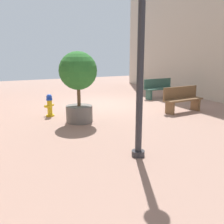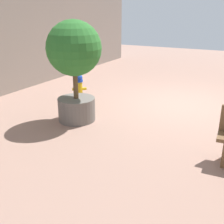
% 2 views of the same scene
% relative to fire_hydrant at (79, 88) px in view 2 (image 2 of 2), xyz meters
% --- Properties ---
extents(ground_plane, '(23.40, 23.40, 0.00)m').
position_rel_fire_hydrant_xyz_m(ground_plane, '(-2.53, -1.08, -0.39)').
color(ground_plane, '#9E7A6B').
extents(fire_hydrant, '(0.36, 0.35, 0.79)m').
position_rel_fire_hydrant_xyz_m(fire_hydrant, '(0.00, 0.00, 0.00)').
color(fire_hydrant, gold).
rests_on(fire_hydrant, ground_plane).
extents(planter_tree, '(1.19, 1.19, 2.24)m').
position_rel_fire_hydrant_xyz_m(planter_tree, '(-0.71, 1.15, 1.00)').
color(planter_tree, slate).
rests_on(planter_tree, ground_plane).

